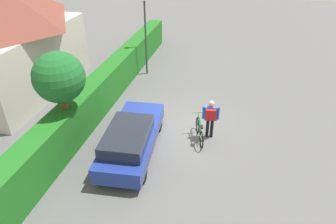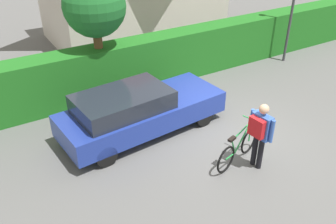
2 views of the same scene
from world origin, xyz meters
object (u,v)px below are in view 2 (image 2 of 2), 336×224
(parked_car_near, at_px, (138,110))
(tree_kerbside, at_px, (94,7))
(bicycle, at_px, (238,148))
(person_rider, at_px, (260,130))

(parked_car_near, height_order, tree_kerbside, tree_kerbside)
(parked_car_near, xyz_separation_m, bicycle, (1.48, -2.39, -0.33))
(parked_car_near, relative_size, person_rider, 2.74)
(bicycle, bearing_deg, tree_kerbside, 106.85)
(bicycle, distance_m, tree_kerbside, 5.73)
(parked_car_near, bearing_deg, tree_kerbside, 90.16)
(parked_car_near, bearing_deg, bicycle, -58.13)
(parked_car_near, xyz_separation_m, tree_kerbside, (-0.01, 2.54, 2.19))
(tree_kerbside, bearing_deg, person_rider, -71.82)
(tree_kerbside, bearing_deg, parked_car_near, -89.84)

